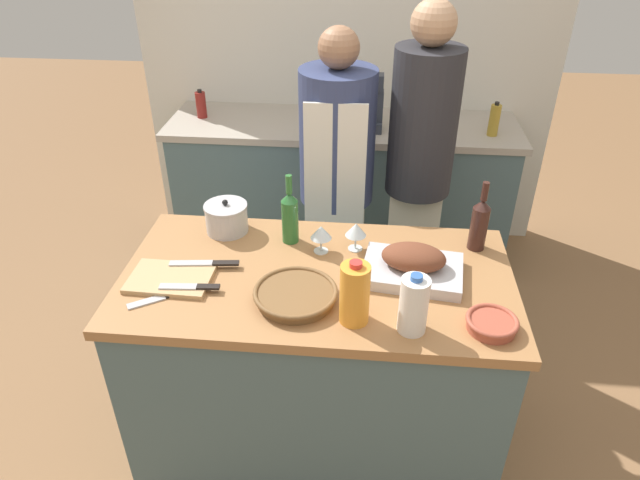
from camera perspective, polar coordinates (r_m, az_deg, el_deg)
ground_plane at (r=2.75m, az=-0.24°, el=-18.78°), size 12.00×12.00×0.00m
kitchen_island at (r=2.42m, az=-0.27°, el=-12.10°), size 1.46×0.78×0.90m
back_counter at (r=3.66m, az=2.13°, el=4.99°), size 2.10×0.60×0.91m
back_wall at (r=3.70m, az=2.77°, el=18.85°), size 2.60×0.10×2.55m
roasting_pan at (r=2.12m, az=9.27°, el=-2.46°), size 0.39×0.30×0.13m
wicker_basket at (r=1.99m, az=-2.46°, el=-5.45°), size 0.30×0.30×0.04m
cutting_board at (r=2.16m, az=-14.72°, el=-3.75°), size 0.30×0.21×0.02m
stock_pot at (r=2.39m, az=-9.33°, el=2.21°), size 0.18×0.18×0.15m
mixing_bowl at (r=1.96m, az=16.80°, el=-7.98°), size 0.17×0.17×0.04m
juice_jug at (r=1.86m, az=3.49°, el=-5.38°), size 0.10×0.10×0.24m
milk_jug at (r=1.85m, az=9.34°, el=-6.42°), size 0.09×0.09×0.22m
wine_bottle_green at (r=2.30m, az=15.66°, el=1.65°), size 0.07×0.07×0.29m
wine_bottle_dark at (r=2.27m, az=-3.03°, el=2.42°), size 0.07×0.07×0.29m
wine_glass_left at (r=2.23m, az=3.61°, el=0.98°), size 0.08×0.08×0.12m
wine_glass_right at (r=2.21m, az=0.19°, el=0.72°), size 0.08×0.08×0.12m
knife_chef at (r=2.19m, az=-11.26°, el=-2.30°), size 0.26×0.06×0.01m
knife_paring at (r=2.09m, az=-15.71°, el=-5.59°), size 0.19×0.14×0.01m
knife_bread at (r=2.08m, az=-12.70°, el=-4.58°), size 0.22×0.05×0.01m
stand_mixer at (r=3.34m, az=4.76°, el=13.08°), size 0.18×0.14×0.32m
condiment_bottle_tall at (r=3.61m, az=-11.81°, el=13.11°), size 0.06×0.06×0.17m
condiment_bottle_short at (r=3.41m, az=17.03°, el=11.40°), size 0.06×0.06×0.19m
condiment_bottle_extra at (r=3.52m, az=3.85°, el=13.42°), size 0.05×0.05×0.19m
person_cook_aproned at (r=2.85m, az=1.66°, el=6.22°), size 0.36×0.37×1.61m
person_cook_guest at (r=2.84m, az=9.90°, el=7.42°), size 0.32×0.32×1.73m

